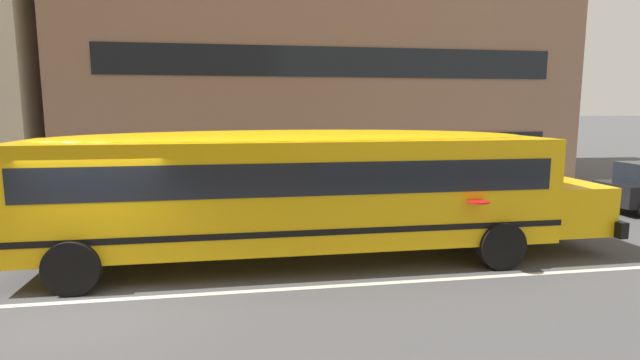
# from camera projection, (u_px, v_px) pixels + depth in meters

# --- Properties ---
(ground_plane) EXTENTS (400.00, 400.00, 0.00)m
(ground_plane) POSITION_uv_depth(u_px,v_px,m) (92.00, 301.00, 8.71)
(ground_plane) COLOR #4C4C4F
(sidewalk_far) EXTENTS (120.00, 3.00, 0.01)m
(sidewalk_far) POSITION_uv_depth(u_px,v_px,m) (160.00, 211.00, 16.39)
(sidewalk_far) COLOR gray
(sidewalk_far) RESTS_ON ground_plane
(lane_centreline) EXTENTS (110.00, 0.16, 0.01)m
(lane_centreline) POSITION_uv_depth(u_px,v_px,m) (92.00, 301.00, 8.71)
(lane_centreline) COLOR silver
(lane_centreline) RESTS_ON ground_plane
(school_bus) EXTENTS (13.17, 3.11, 2.94)m
(school_bus) POSITION_uv_depth(u_px,v_px,m) (306.00, 184.00, 10.78)
(school_bus) COLOR yellow
(school_bus) RESTS_ON ground_plane
(apartment_block_far_centre) EXTENTS (20.48, 12.71, 16.50)m
(apartment_block_far_centre) POSITION_uv_depth(u_px,v_px,m) (311.00, 9.00, 23.88)
(apartment_block_far_centre) COLOR #93705B
(apartment_block_far_centre) RESTS_ON ground_plane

